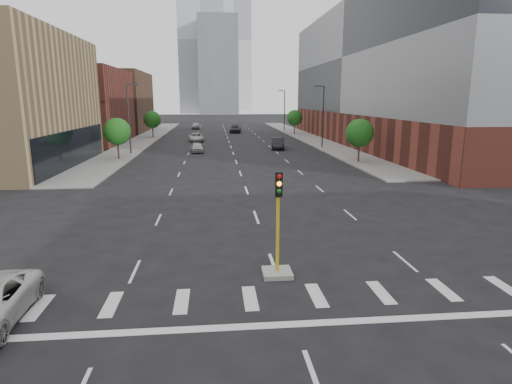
{
  "coord_description": "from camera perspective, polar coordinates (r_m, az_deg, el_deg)",
  "views": [
    {
      "loc": [
        -2.5,
        -7.53,
        7.21
      ],
      "look_at": [
        -0.41,
        13.91,
        2.5
      ],
      "focal_mm": 30.0,
      "sensor_mm": 36.0,
      "label": 1
    }
  ],
  "objects": [
    {
      "name": "car_far_left",
      "position": [
        74.91,
        -8.01,
        7.24
      ],
      "size": [
        2.94,
        5.41,
        1.44
      ],
      "primitive_type": "imported",
      "rotation": [
        0.0,
        0.0,
        0.11
      ],
      "color": "beige",
      "rests_on": "ground"
    },
    {
      "name": "tree_left_near",
      "position": [
        53.91,
        -18.04,
        7.67
      ],
      "size": [
        3.2,
        3.2,
        4.85
      ],
      "color": "#382619",
      "rests_on": "ground"
    },
    {
      "name": "tower_mid",
      "position": [
        208.07,
        -5.07,
        16.36
      ],
      "size": [
        18.0,
        18.0,
        44.0
      ],
      "primitive_type": "cube",
      "color": "slate",
      "rests_on": "ground"
    },
    {
      "name": "car_near_left",
      "position": [
        59.57,
        -7.87,
        5.92
      ],
      "size": [
        1.93,
        4.13,
        1.37
      ],
      "primitive_type": "imported",
      "rotation": [
        0.0,
        0.0,
        0.08
      ],
      "color": "#AEADB2",
      "rests_on": "ground"
    },
    {
      "name": "tower_left",
      "position": [
        229.29,
        -7.31,
        19.19
      ],
      "size": [
        22.0,
        22.0,
        70.0
      ],
      "primitive_type": "cube",
      "color": "#B2B7BC",
      "rests_on": "ground"
    },
    {
      "name": "tree_right_near",
      "position": [
        50.46,
        13.66,
        7.65
      ],
      "size": [
        3.2,
        3.2,
        4.85
      ],
      "color": "#382619",
      "rests_on": "ground"
    },
    {
      "name": "tower_right",
      "position": [
        269.83,
        -3.04,
        19.29
      ],
      "size": [
        20.0,
        20.0,
        80.0
      ],
      "primitive_type": "cube",
      "color": "#B2B7BC",
      "rests_on": "ground"
    },
    {
      "name": "sidewalk_left_far",
      "position": [
        82.79,
        -14.34,
        7.0
      ],
      "size": [
        5.0,
        92.0,
        0.15
      ],
      "primitive_type": "cube",
      "color": "gray",
      "rests_on": "ground"
    },
    {
      "name": "building_left_far_a",
      "position": [
        77.68,
        -24.77,
        10.33
      ],
      "size": [
        20.0,
        22.0,
        12.0
      ],
      "primitive_type": "cube",
      "color": "brown",
      "rests_on": "ground"
    },
    {
      "name": "sidewalk_right_far",
      "position": [
        83.69,
        6.58,
        7.36
      ],
      "size": [
        5.0,
        92.0,
        0.15
      ],
      "primitive_type": "cube",
      "color": "gray",
      "rests_on": "ground"
    },
    {
      "name": "car_mid_right",
      "position": [
        63.0,
        2.94,
        6.5
      ],
      "size": [
        2.42,
        5.22,
        1.66
      ],
      "primitive_type": "imported",
      "rotation": [
        0.0,
        0.0,
        -0.14
      ],
      "color": "black",
      "rests_on": "ground"
    },
    {
      "name": "streetlight_right_b",
      "position": [
        98.85,
        3.77,
        11.03
      ],
      "size": [
        1.6,
        0.22,
        9.07
      ],
      "color": "#2D2D30",
      "rests_on": "ground"
    },
    {
      "name": "car_deep_right",
      "position": [
        93.52,
        -2.77,
        8.38
      ],
      "size": [
        2.92,
        5.75,
        1.6
      ],
      "primitive_type": "imported",
      "rotation": [
        0.0,
        0.0,
        -0.13
      ],
      "color": "black",
      "rests_on": "ground"
    },
    {
      "name": "tree_left_far",
      "position": [
        83.42,
        -13.67,
        9.36
      ],
      "size": [
        3.2,
        3.2,
        4.85
      ],
      "color": "#382619",
      "rests_on": "ground"
    },
    {
      "name": "median_traffic_signal",
      "position": [
        17.81,
        2.88,
        -8.17
      ],
      "size": [
        1.2,
        1.2,
        4.4
      ],
      "color": "#999993",
      "rests_on": "ground"
    },
    {
      "name": "building_right_main",
      "position": [
        74.83,
        20.44,
        14.48
      ],
      "size": [
        24.0,
        70.0,
        22.0
      ],
      "color": "brown",
      "rests_on": "ground"
    },
    {
      "name": "tree_right_far",
      "position": [
        89.16,
        5.18,
        9.82
      ],
      "size": [
        3.2,
        3.2,
        4.85
      ],
      "color": "#382619",
      "rests_on": "ground"
    },
    {
      "name": "streetlight_left",
      "position": [
        58.6,
        -16.53,
        9.68
      ],
      "size": [
        1.6,
        0.22,
        9.07
      ],
      "color": "#2D2D30",
      "rests_on": "ground"
    },
    {
      "name": "car_distant",
      "position": [
        106.12,
        -8.04,
        8.75
      ],
      "size": [
        2.14,
        4.82,
        1.61
      ],
      "primitive_type": "imported",
      "rotation": [
        0.0,
        0.0,
        0.05
      ],
      "color": "#9D9CA0",
      "rests_on": "ground"
    },
    {
      "name": "streetlight_right_a",
      "position": [
        64.56,
        8.84,
        10.23
      ],
      "size": [
        1.6,
        0.22,
        9.07
      ],
      "color": "#2D2D30",
      "rests_on": "ground"
    },
    {
      "name": "building_left_far_b",
      "position": [
        102.63,
        -20.06,
        11.2
      ],
      "size": [
        20.0,
        24.0,
        13.0
      ],
      "primitive_type": "cube",
      "color": "brown",
      "rests_on": "ground"
    }
  ]
}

